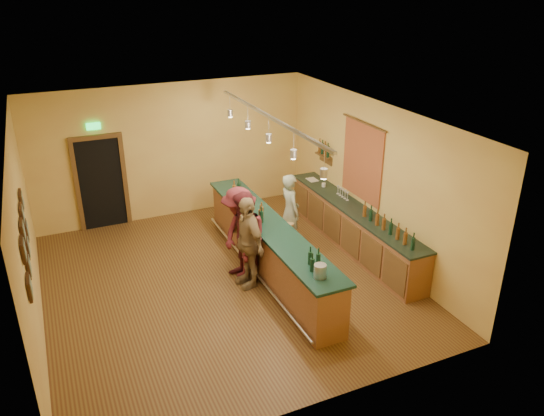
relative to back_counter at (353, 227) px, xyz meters
name	(u,v)px	position (x,y,z in m)	size (l,w,h in m)	color
floor	(225,282)	(-2.97, -0.18, -0.49)	(7.00, 7.00, 0.00)	#532D17
ceiling	(218,118)	(-2.97, -0.18, 2.71)	(6.50, 7.00, 0.02)	silver
wall_back	(173,151)	(-2.97, 3.32, 1.11)	(6.50, 0.02, 3.20)	tan
wall_front	(314,308)	(-2.97, -3.68, 1.11)	(6.50, 0.02, 3.20)	tan
wall_left	(26,239)	(-6.22, -0.18, 1.11)	(0.02, 7.00, 3.20)	tan
wall_right	(373,179)	(0.28, -0.18, 1.11)	(0.02, 7.00, 3.20)	tan
doorway	(101,181)	(-4.67, 3.30, 0.64)	(1.15, 0.09, 2.48)	black
tapestry	(362,162)	(0.26, 0.22, 1.36)	(0.03, 1.40, 1.60)	maroon
bottle_shelf	(324,151)	(0.20, 1.72, 1.18)	(0.17, 0.55, 0.54)	#543B19
picture_grid	(25,239)	(-6.18, -0.93, 1.46)	(0.06, 2.20, 0.70)	#382111
back_counter	(353,227)	(0.00, 0.00, 0.00)	(0.60, 4.55, 1.27)	brown
tasting_bar	(269,244)	(-2.04, -0.18, 0.12)	(0.73, 5.10, 1.38)	brown
pendant_track	(269,125)	(-2.04, -0.18, 2.50)	(0.11, 4.60, 0.50)	silver
bartender	(290,211)	(-1.19, 0.63, 0.34)	(0.60, 0.40, 1.65)	gray
customer_a	(245,239)	(-2.59, -0.34, 0.42)	(0.88, 0.69, 1.82)	#59191E
customer_b	(247,242)	(-2.59, -0.43, 0.41)	(1.05, 0.44, 1.79)	#997A51
customer_c	(240,233)	(-2.59, -0.04, 0.42)	(1.17, 0.68, 1.82)	#59191E
bar_stool	(286,229)	(-1.35, 0.48, 0.02)	(0.32, 0.32, 0.66)	#9E7D47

